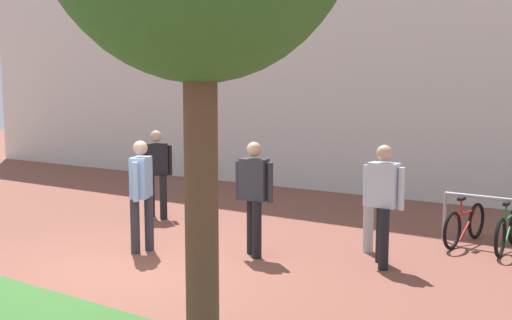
# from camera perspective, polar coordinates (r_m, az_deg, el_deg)

# --- Properties ---
(ground_plane) EXTENTS (60.00, 60.00, 0.00)m
(ground_plane) POSITION_cam_1_polar(r_m,az_deg,el_deg) (8.04, -12.93, -11.05)
(ground_plane) COLOR brown
(bollard_steel) EXTENTS (0.16, 0.16, 0.90)m
(bollard_steel) POSITION_cam_1_polar(r_m,az_deg,el_deg) (8.94, 11.18, -6.22)
(bollard_steel) COLOR #ADADB2
(bollard_steel) RESTS_ON ground
(person_casual_tan) EXTENTS (0.61, 0.45, 1.72)m
(person_casual_tan) POSITION_cam_1_polar(r_m,az_deg,el_deg) (8.16, 12.62, -3.67)
(person_casual_tan) COLOR black
(person_casual_tan) RESTS_ON ground
(person_suited_navy) EXTENTS (0.51, 0.51, 1.72)m
(person_suited_navy) POSITION_cam_1_polar(r_m,az_deg,el_deg) (11.25, -9.91, -0.81)
(person_suited_navy) COLOR black
(person_suited_navy) RESTS_ON ground
(person_shirt_blue) EXTENTS (0.39, 0.56, 1.72)m
(person_shirt_blue) POSITION_cam_1_polar(r_m,az_deg,el_deg) (8.85, -11.41, -2.84)
(person_shirt_blue) COLOR #2D2D38
(person_shirt_blue) RESTS_ON ground
(person_suited_dark) EXTENTS (0.61, 0.30, 1.72)m
(person_suited_dark) POSITION_cam_1_polar(r_m,az_deg,el_deg) (8.46, -0.20, -3.14)
(person_suited_dark) COLOR black
(person_suited_dark) RESTS_ON ground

